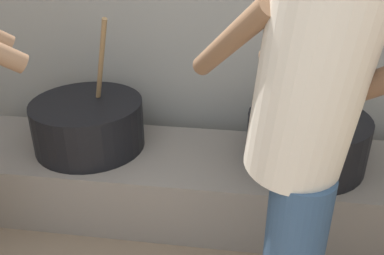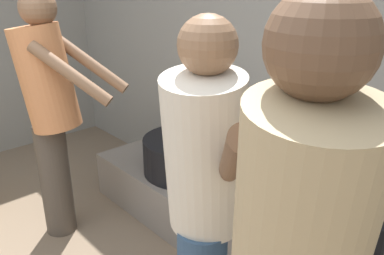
# 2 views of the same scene
# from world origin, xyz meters

# --- Properties ---
(hearth_ledge) EXTENTS (2.47, 0.60, 0.34)m
(hearth_ledge) POSITION_xyz_m (0.10, 1.83, 0.17)
(hearth_ledge) COLOR slate
(hearth_ledge) RESTS_ON ground_plane
(cooking_pot_main) EXTENTS (0.57, 0.57, 0.71)m
(cooking_pot_main) POSITION_xyz_m (-0.45, 1.86, 0.47)
(cooking_pot_main) COLOR black
(cooking_pot_main) RESTS_ON hearth_ledge
(cooking_pot_secondary) EXTENTS (0.58, 0.58, 0.26)m
(cooking_pot_secondary) POSITION_xyz_m (0.66, 1.84, 0.47)
(cooking_pot_secondary) COLOR black
(cooking_pot_secondary) RESTS_ON hearth_ledge
(cook_in_cream_shirt) EXTENTS (0.61, 0.72, 1.55)m
(cook_in_cream_shirt) POSITION_xyz_m (0.53, 1.12, 0.88)
(cook_in_cream_shirt) COLOR navy
(cook_in_cream_shirt) RESTS_ON ground_plane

